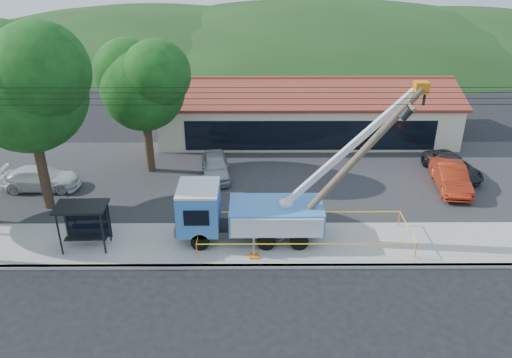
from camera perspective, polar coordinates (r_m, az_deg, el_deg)
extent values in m
plane|color=black|center=(22.65, 0.00, -13.24)|extent=(120.00, 120.00, 0.00)
cube|color=gray|center=(24.27, -0.03, -9.96)|extent=(60.00, 0.25, 0.15)
cube|color=gray|center=(25.83, -0.05, -7.48)|extent=(60.00, 4.00, 0.15)
cube|color=#28282B|center=(32.81, -0.11, 0.23)|extent=(60.00, 12.00, 0.10)
cube|color=beige|center=(39.81, 5.66, 7.42)|extent=(22.00, 8.00, 3.40)
cube|color=black|center=(36.14, 6.24, 4.97)|extent=(18.04, 0.08, 2.21)
cube|color=brown|center=(37.25, 6.10, 9.64)|extent=(22.50, 4.53, 1.52)
cube|color=brown|center=(41.09, 5.53, 11.22)|extent=(22.50, 4.53, 1.52)
cube|color=brown|center=(39.00, 5.85, 11.39)|extent=(22.50, 0.30, 0.25)
cylinder|color=#332316|center=(30.55, -23.22, 1.07)|extent=(0.56, 0.56, 5.06)
sphere|color=#123D10|center=(29.13, -24.73, 8.88)|extent=(6.30, 6.30, 6.30)
sphere|color=#123D10|center=(30.14, -26.76, 11.28)|extent=(5.04, 5.04, 5.04)
sphere|color=#123D10|center=(27.56, -23.50, 11.24)|extent=(5.04, 5.04, 5.04)
cylinder|color=#332316|center=(33.61, -12.17, 4.07)|extent=(0.56, 0.56, 4.18)
sphere|color=#123D10|center=(32.47, -12.77, 9.98)|extent=(5.25, 5.25, 5.25)
sphere|color=#123D10|center=(33.13, -14.51, 11.82)|extent=(4.20, 4.20, 4.20)
sphere|color=#123D10|center=(31.31, -11.31, 11.70)|extent=(4.20, 4.20, 4.20)
ellipsoid|color=#1A3412|center=(75.42, -12.09, 14.56)|extent=(78.40, 56.00, 28.00)
ellipsoid|color=#1A3412|center=(74.61, 7.74, 14.77)|extent=(89.60, 64.00, 32.00)
ellipsoid|color=#1A3412|center=(79.82, 22.54, 13.82)|extent=(72.80, 52.00, 26.00)
cylinder|color=black|center=(21.63, -0.05, 8.49)|extent=(60.00, 0.02, 0.02)
cylinder|color=black|center=(22.08, -0.05, 9.17)|extent=(60.00, 0.02, 0.02)
cylinder|color=black|center=(22.52, -0.06, 9.84)|extent=(60.00, 0.02, 0.02)
cylinder|color=black|center=(22.87, -0.06, 10.41)|extent=(60.00, 0.02, 0.02)
cylinder|color=black|center=(25.24, -6.39, -7.08)|extent=(0.93, 0.31, 0.93)
cylinder|color=black|center=(27.07, -5.96, -4.57)|extent=(0.93, 0.31, 0.93)
cylinder|color=black|center=(25.10, 1.18, -7.10)|extent=(0.93, 0.31, 0.93)
cylinder|color=black|center=(26.94, 1.07, -4.58)|extent=(0.93, 0.31, 0.93)
cylinder|color=black|center=(25.20, 4.97, -7.07)|extent=(0.93, 0.31, 0.93)
cylinder|color=black|center=(27.03, 4.59, -4.56)|extent=(0.93, 0.31, 0.93)
cube|color=black|center=(25.87, -0.25, -5.32)|extent=(6.81, 1.03, 0.26)
cube|color=#3D7FD9|center=(25.50, -6.53, -3.32)|extent=(2.06, 2.48, 2.17)
cube|color=silver|center=(24.97, -6.66, -1.05)|extent=(2.06, 2.48, 0.12)
cube|color=black|center=(25.55, -8.74, -3.01)|extent=(0.08, 1.86, 0.93)
cube|color=gray|center=(26.05, -8.82, -4.89)|extent=(0.15, 2.37, 0.52)
cube|color=#3D7FD9|center=(25.58, 2.30, -4.12)|extent=(4.75, 2.48, 1.24)
cylinder|color=silver|center=(25.38, 3.49, -3.21)|extent=(0.72, 0.72, 0.62)
cube|color=silver|center=(24.34, 10.64, 3.56)|extent=(6.10, 0.29, 6.20)
cube|color=gray|center=(24.30, 11.41, 4.11)|extent=(3.67, 0.19, 3.73)
cube|color=orange|center=(23.94, 18.37, 9.91)|extent=(0.62, 0.52, 0.52)
cube|color=orange|center=(24.77, -0.24, -8.78)|extent=(0.46, 0.46, 0.08)
cube|color=orange|center=(27.86, 5.30, -4.60)|extent=(0.46, 0.46, 0.08)
cylinder|color=brown|center=(24.38, 10.19, 0.98)|extent=(6.53, 0.35, 8.28)
cube|color=brown|center=(23.81, 17.01, 8.25)|extent=(0.19, 1.99, 0.19)
cylinder|color=black|center=(24.35, 16.06, 7.94)|extent=(0.65, 0.40, 0.68)
cylinder|color=black|center=(23.34, 16.75, 7.08)|extent=(0.65, 0.40, 0.68)
cylinder|color=black|center=(26.17, -21.58, -5.91)|extent=(0.10, 0.10, 2.30)
cylinder|color=black|center=(25.53, -17.10, -5.99)|extent=(0.10, 0.10, 2.30)
cylinder|color=black|center=(27.09, -20.86, -4.64)|extent=(0.10, 0.10, 2.30)
cylinder|color=black|center=(26.48, -16.53, -4.67)|extent=(0.10, 0.10, 2.30)
cube|color=black|center=(25.72, -19.42, -3.01)|extent=(2.54, 1.61, 0.11)
cube|color=black|center=(26.81, -18.69, -4.61)|extent=(2.30, 0.12, 1.92)
cube|color=black|center=(26.61, -18.84, -6.44)|extent=(2.12, 0.45, 0.08)
cylinder|color=orange|center=(24.56, -6.79, -8.18)|extent=(0.05, 0.05, 0.91)
cylinder|color=orange|center=(25.63, 17.79, -7.78)|extent=(0.05, 0.05, 0.91)
cylinder|color=orange|center=(28.13, 16.02, -4.30)|extent=(0.05, 0.05, 0.91)
cylinder|color=orange|center=(27.15, -6.13, -4.51)|extent=(0.05, 0.05, 0.91)
cube|color=yellow|center=(24.30, 5.82, -7.37)|extent=(10.63, 0.01, 0.05)
cube|color=yellow|center=(26.66, 16.97, -5.22)|extent=(0.01, 3.09, 0.05)
cube|color=yellow|center=(26.93, 5.18, -3.74)|extent=(10.63, 0.01, 0.05)
cube|color=yellow|center=(25.62, -6.49, -5.48)|extent=(0.01, 3.09, 0.05)
imported|color=#9EA0A5|center=(32.93, -4.62, 0.14)|extent=(2.28, 4.54, 1.48)
imported|color=#A32610|center=(33.56, 21.12, -1.13)|extent=(2.12, 4.87, 1.56)
imported|color=silver|center=(34.04, -23.17, -1.12)|extent=(4.81, 1.97, 1.39)
imported|color=black|center=(35.45, 21.34, 0.29)|extent=(3.21, 5.04, 1.29)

